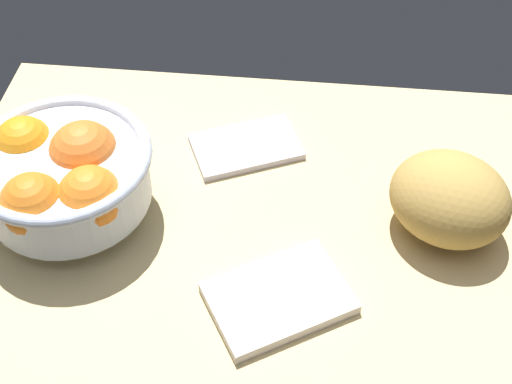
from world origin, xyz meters
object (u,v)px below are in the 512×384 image
(fruit_bowl, at_px, (64,175))
(bread_loaf, at_px, (450,200))
(napkin_spare, at_px, (279,298))
(napkin_folded, at_px, (246,147))

(fruit_bowl, xyz_separation_m, bread_loaf, (0.47, 0.02, -0.02))
(napkin_spare, bearing_deg, fruit_bowl, 158.07)
(fruit_bowl, bearing_deg, bread_loaf, 2.85)
(bread_loaf, distance_m, napkin_folded, 0.29)
(fruit_bowl, distance_m, napkin_folded, 0.26)
(bread_loaf, relative_size, napkin_spare, 0.95)
(napkin_folded, distance_m, napkin_spare, 0.26)
(bread_loaf, xyz_separation_m, napkin_spare, (-0.20, -0.13, -0.05))
(bread_loaf, bearing_deg, napkin_folded, 156.10)
(fruit_bowl, bearing_deg, napkin_spare, -21.93)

